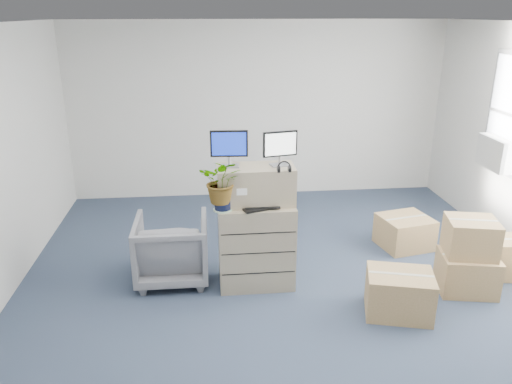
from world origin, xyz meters
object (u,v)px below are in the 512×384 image
at_px(office_chair, 172,246).
at_px(keyboard, 262,207).
at_px(potted_plant, 222,187).
at_px(monitor_left, 229,146).
at_px(monitor_right, 280,147).
at_px(water_bottle, 267,192).
at_px(filing_cabinet_lower, 256,244).

bearing_deg(office_chair, keyboard, 162.03).
bearing_deg(keyboard, potted_plant, 162.51).
height_order(monitor_left, keyboard, monitor_left).
relative_size(monitor_right, keyboard, 0.90).
distance_m(keyboard, water_bottle, 0.24).
relative_size(monitor_left, office_chair, 0.48).
height_order(filing_cabinet_lower, office_chair, filing_cabinet_lower).
height_order(potted_plant, office_chair, potted_plant).
bearing_deg(monitor_left, potted_plant, -109.24).
xyz_separation_m(water_bottle, potted_plant, (-0.49, -0.22, 0.15)).
relative_size(monitor_left, monitor_right, 1.06).
xyz_separation_m(filing_cabinet_lower, keyboard, (0.04, -0.12, 0.49)).
bearing_deg(monitor_right, filing_cabinet_lower, 179.50).
height_order(filing_cabinet_lower, keyboard, keyboard).
bearing_deg(office_chair, water_bottle, 173.94).
height_order(filing_cabinet_lower, potted_plant, potted_plant).
bearing_deg(monitor_right, potted_plant, -175.30).
relative_size(monitor_right, potted_plant, 0.64).
bearing_deg(potted_plant, office_chair, 150.27).
xyz_separation_m(monitor_left, potted_plant, (-0.09, -0.21, -0.37)).
bearing_deg(keyboard, office_chair, 142.91).
bearing_deg(filing_cabinet_lower, office_chair, 168.05).
distance_m(monitor_left, potted_plant, 0.43).
relative_size(monitor_left, potted_plant, 0.68).
xyz_separation_m(keyboard, office_chair, (-0.99, 0.32, -0.56)).
bearing_deg(monitor_left, monitor_right, 1.31).
xyz_separation_m(keyboard, potted_plant, (-0.41, -0.01, 0.25)).
bearing_deg(filing_cabinet_lower, monitor_left, 164.92).
distance_m(keyboard, potted_plant, 0.48).
xyz_separation_m(monitor_right, office_chair, (-1.20, 0.14, -1.16)).
distance_m(monitor_right, keyboard, 0.67).
bearing_deg(potted_plant, monitor_left, 67.38).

